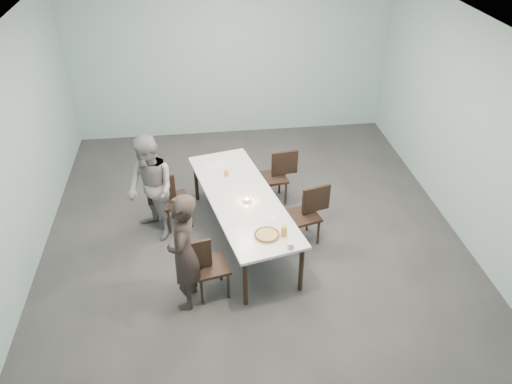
{
  "coord_description": "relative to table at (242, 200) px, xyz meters",
  "views": [
    {
      "loc": [
        -0.69,
        -5.6,
        4.65
      ],
      "look_at": [
        0.0,
        -0.23,
        1.0
      ],
      "focal_mm": 35.0,
      "sensor_mm": 36.0,
      "label": 1
    }
  ],
  "objects": [
    {
      "name": "ground",
      "position": [
        0.16,
        -0.04,
        -0.69
      ],
      "size": [
        7.0,
        7.0,
        0.0
      ],
      "primitive_type": "plane",
      "color": "#333335",
      "rests_on": "ground"
    },
    {
      "name": "room_shell",
      "position": [
        0.16,
        -0.04,
        1.33
      ],
      "size": [
        6.02,
        7.02,
        3.01
      ],
      "color": "#95BCBB",
      "rests_on": "ground"
    },
    {
      "name": "table",
      "position": [
        0.0,
        0.0,
        0.0
      ],
      "size": [
        1.44,
        2.73,
        0.75
      ],
      "rotation": [
        0.0,
        0.0,
        0.22
      ],
      "color": "white",
      "rests_on": "ground"
    },
    {
      "name": "chair_near_left",
      "position": [
        -0.58,
        -1.03,
        -0.19
      ],
      "size": [
        0.64,
        0.5,
        0.87
      ],
      "rotation": [
        0.0,
        0.0,
        0.21
      ],
      "color": "black",
      "rests_on": "ground"
    },
    {
      "name": "chair_far_left",
      "position": [
        -1.02,
        0.47,
        -0.19
      ],
      "size": [
        0.65,
        0.54,
        0.87
      ],
      "rotation": [
        0.0,
        0.0,
        0.34
      ],
      "color": "black",
      "rests_on": "ground"
    },
    {
      "name": "chair_near_right",
      "position": [
        0.93,
        -0.1,
        -0.19
      ],
      "size": [
        0.65,
        0.51,
        0.87
      ],
      "rotation": [
        0.0,
        0.0,
        3.4
      ],
      "color": "black",
      "rests_on": "ground"
    },
    {
      "name": "chair_far_right",
      "position": [
        0.66,
        0.94,
        -0.19
      ],
      "size": [
        0.63,
        0.47,
        0.87
      ],
      "rotation": [
        0.0,
        0.0,
        3.27
      ],
      "color": "black",
      "rests_on": "ground"
    },
    {
      "name": "diner_near",
      "position": [
        -0.8,
        -1.12,
        0.1
      ],
      "size": [
        0.46,
        0.63,
        1.58
      ],
      "primitive_type": "imported",
      "rotation": [
        0.0,
        0.0,
        -1.72
      ],
      "color": "black",
      "rests_on": "ground"
    },
    {
      "name": "diner_far",
      "position": [
        -1.25,
        0.29,
        0.1
      ],
      "size": [
        0.92,
        0.97,
        1.58
      ],
      "primitive_type": "imported",
      "rotation": [
        0.0,
        0.0,
        -0.98
      ],
      "color": "gray",
      "rests_on": "ground"
    },
    {
      "name": "pizza",
      "position": [
        0.22,
        -0.89,
        0.08
      ],
      "size": [
        0.34,
        0.34,
        0.04
      ],
      "color": "white",
      "rests_on": "table"
    },
    {
      "name": "side_plate",
      "position": [
        0.32,
        -0.55,
        0.06
      ],
      "size": [
        0.18,
        0.18,
        0.01
      ],
      "primitive_type": "cylinder",
      "color": "white",
      "rests_on": "table"
    },
    {
      "name": "beer_glass",
      "position": [
        0.43,
        -0.92,
        0.13
      ],
      "size": [
        0.08,
        0.08,
        0.15
      ],
      "primitive_type": "cylinder",
      "color": "gold",
      "rests_on": "table"
    },
    {
      "name": "water_tumbler",
      "position": [
        0.46,
        -1.16,
        0.1
      ],
      "size": [
        0.08,
        0.08,
        0.09
      ],
      "primitive_type": "cylinder",
      "color": "silver",
      "rests_on": "table"
    },
    {
      "name": "tealight",
      "position": [
        0.06,
        -0.13,
        0.08
      ],
      "size": [
        0.06,
        0.06,
        0.05
      ],
      "color": "silver",
      "rests_on": "table"
    },
    {
      "name": "amber_tumbler",
      "position": [
        -0.17,
        0.58,
        0.1
      ],
      "size": [
        0.07,
        0.07,
        0.08
      ],
      "primitive_type": "cylinder",
      "color": "gold",
      "rests_on": "table"
    },
    {
      "name": "menu",
      "position": [
        -0.31,
        0.88,
        0.06
      ],
      "size": [
        0.34,
        0.28,
        0.01
      ],
      "primitive_type": "cube",
      "rotation": [
        0.0,
        0.0,
        0.22
      ],
      "color": "silver",
      "rests_on": "table"
    }
  ]
}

